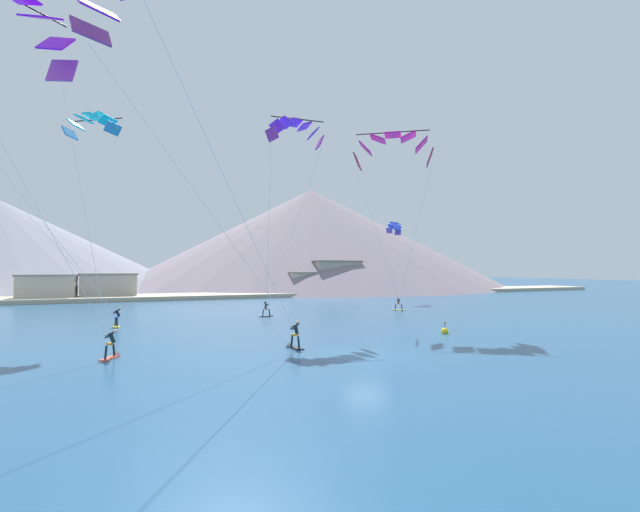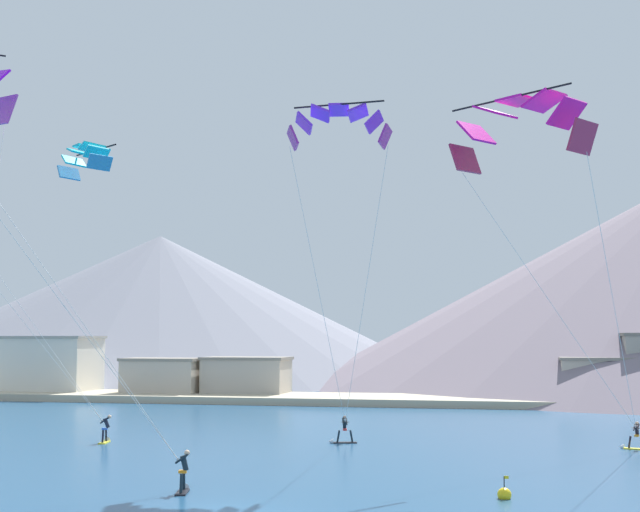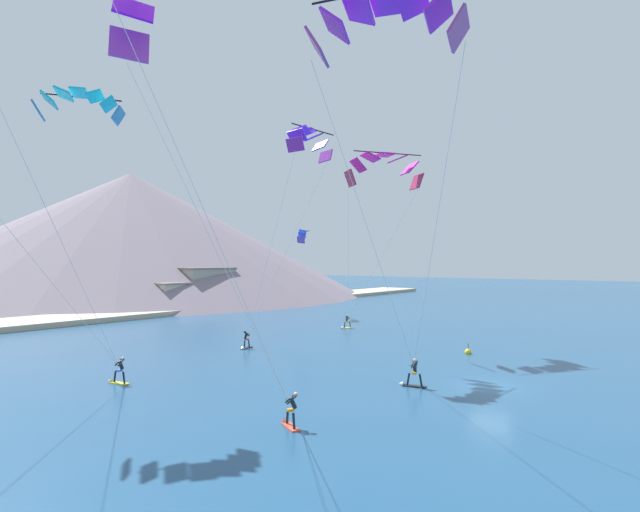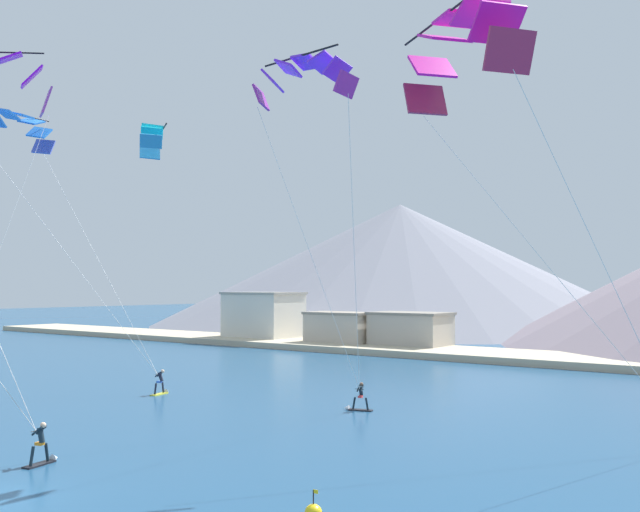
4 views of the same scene
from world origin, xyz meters
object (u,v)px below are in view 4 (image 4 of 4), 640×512
parafoil_kite_near_lead (19,127)px  parafoil_kite_far_left (305,77)px  parafoil_kite_distant_low_drift (152,137)px  kitesurfer_far_left (357,402)px  parafoil_kite_near_trail (462,47)px  kitesurfer_near_lead (162,386)px  kitesurfer_far_right (44,450)px

parafoil_kite_near_lead → parafoil_kite_far_left: size_ratio=1.06×
parafoil_kite_near_lead → parafoil_kite_distant_low_drift: size_ratio=3.79×
parafoil_kite_distant_low_drift → kitesurfer_far_left: bearing=7.1°
parafoil_kite_near_lead → parafoil_kite_near_trail: parafoil_kite_near_lead is taller
parafoil_kite_near_trail → parafoil_kite_distant_low_drift: parafoil_kite_distant_low_drift is taller
kitesurfer_near_lead → parafoil_kite_near_trail: parafoil_kite_near_trail is taller
kitesurfer_near_lead → parafoil_kite_distant_low_drift: 17.55m
kitesurfer_near_lead → parafoil_kite_near_trail: size_ratio=0.10×
kitesurfer_far_left → parafoil_kite_far_left: (1.15, -6.48, 17.62)m
kitesurfer_far_right → parafoil_kite_distant_low_drift: 27.20m
kitesurfer_far_right → parafoil_kite_near_lead: size_ratio=0.10×
kitesurfer_near_lead → kitesurfer_far_left: 14.35m
kitesurfer_far_right → parafoil_kite_near_lead: 31.42m
kitesurfer_far_right → parafoil_kite_far_left: bearing=70.0°
kitesurfer_far_right → parafoil_kite_distant_low_drift: size_ratio=0.37×
kitesurfer_near_lead → kitesurfer_far_right: kitesurfer_far_right is taller
kitesurfer_far_left → parafoil_kite_near_trail: bearing=-37.0°
parafoil_kite_near_lead → parafoil_kite_far_left: 26.89m
parafoil_kite_far_left → kitesurfer_far_left: bearing=100.1°
kitesurfer_near_lead → kitesurfer_far_left: kitesurfer_near_lead is taller
parafoil_kite_near_lead → kitesurfer_near_lead: bearing=18.7°
kitesurfer_far_right → parafoil_kite_near_trail: 24.01m
parafoil_kite_near_lead → parafoil_kite_distant_low_drift: parafoil_kite_near_lead is taller
kitesurfer_far_right → kitesurfer_far_left: bearing=80.2°
kitesurfer_far_right → parafoil_kite_far_left: size_ratio=0.10×
parafoil_kite_near_trail → parafoil_kite_far_left: bearing=170.0°
kitesurfer_far_left → kitesurfer_far_right: bearing=-99.8°
parafoil_kite_far_left → parafoil_kite_distant_low_drift: bearing=165.7°
kitesurfer_near_lead → parafoil_kite_distant_low_drift: bearing=160.7°
kitesurfer_far_right → parafoil_kite_near_trail: size_ratio=0.11×
kitesurfer_near_lead → kitesurfer_far_left: bearing=11.2°
kitesurfer_far_left → parafoil_kite_near_trail: size_ratio=0.10×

